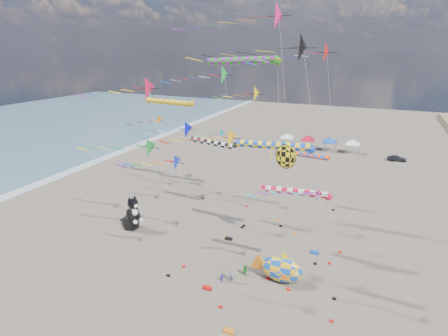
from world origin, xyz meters
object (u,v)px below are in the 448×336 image
person_adult (232,275)px  parked_car (397,158)px  cat_inflatable (131,212)px  fish_inflatable (281,269)px  child_green (245,271)px  child_blue (222,278)px

person_adult → parked_car: person_adult is taller
cat_inflatable → fish_inflatable: 21.05m
child_green → person_adult: bearing=-108.5°
cat_inflatable → child_blue: bearing=-3.6°
fish_inflatable → person_adult: bearing=-154.0°
child_blue → parked_car: size_ratio=0.25×
cat_inflatable → child_blue: 16.34m
fish_inflatable → parked_car: 50.94m
cat_inflatable → parked_car: bearing=70.5°
person_adult → parked_car: 54.27m
person_adult → child_blue: (-1.02, -0.23, -0.46)m
cat_inflatable → child_blue: cat_inflatable is taller
child_green → child_blue: bearing=-126.5°
child_blue → parked_car: bearing=16.2°
child_blue → parked_car: 54.80m
cat_inflatable → person_adult: bearing=-1.7°
cat_inflatable → person_adult: size_ratio=2.66×
cat_inflatable → child_green: cat_inflatable is taller
person_adult → parked_car: size_ratio=0.50×
fish_inflatable → person_adult: 5.04m
person_adult → child_blue: person_adult is taller
cat_inflatable → person_adult: 17.18m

